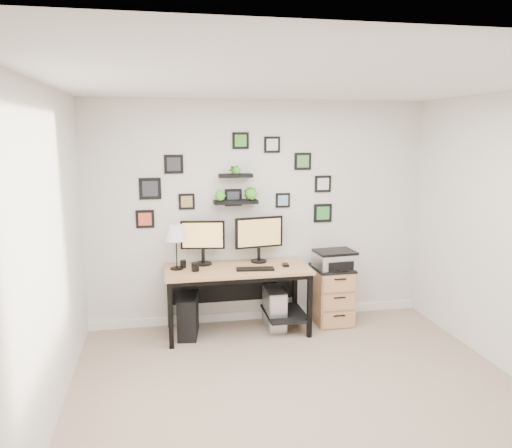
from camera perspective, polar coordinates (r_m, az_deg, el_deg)
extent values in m
plane|color=tan|center=(4.44, 5.93, -19.82)|extent=(4.00, 4.00, 0.00)
plane|color=white|center=(3.85, 6.69, 15.85)|extent=(4.00, 4.00, 0.00)
plane|color=silver|center=(5.85, 0.46, 1.29)|extent=(4.00, 0.00, 4.00)
plane|color=silver|center=(2.23, 22.35, -15.23)|extent=(4.00, 0.00, 4.00)
plane|color=silver|center=(3.87, -23.40, -4.41)|extent=(0.00, 4.00, 4.00)
cube|color=white|center=(6.16, 0.47, -10.29)|extent=(4.00, 0.03, 0.10)
cube|color=tan|center=(5.56, -2.14, -5.18)|extent=(1.60, 0.70, 0.03)
cube|color=black|center=(5.57, -2.14, -5.58)|extent=(1.54, 0.64, 0.05)
cube|color=black|center=(5.95, -2.62, -6.89)|extent=(1.44, 0.02, 0.41)
cube|color=black|center=(5.84, 3.32, -10.15)|extent=(0.45, 0.63, 0.03)
cube|color=black|center=(5.33, -9.72, -10.28)|extent=(0.05, 0.05, 0.72)
cube|color=black|center=(5.89, -9.88, -8.23)|extent=(0.05, 0.05, 0.72)
cube|color=black|center=(5.56, 6.15, -9.30)|extent=(0.05, 0.05, 0.72)
cube|color=black|center=(6.10, 4.47, -7.45)|extent=(0.05, 0.05, 0.72)
cylinder|color=black|center=(5.72, -6.04, -4.52)|extent=(0.22, 0.22, 0.02)
cylinder|color=black|center=(5.69, -6.06, -3.68)|extent=(0.04, 0.04, 0.17)
cube|color=black|center=(5.63, -6.11, -1.25)|extent=(0.49, 0.11, 0.32)
cube|color=tan|center=(5.61, -6.13, -1.29)|extent=(0.44, 0.08, 0.28)
cylinder|color=black|center=(5.79, 0.32, -4.26)|extent=(0.21, 0.21, 0.02)
cylinder|color=black|center=(5.77, 0.32, -3.48)|extent=(0.04, 0.04, 0.16)
cube|color=black|center=(5.71, 0.35, -0.95)|extent=(0.57, 0.12, 0.36)
cube|color=tan|center=(5.69, 0.42, -0.99)|extent=(0.51, 0.08, 0.31)
cube|color=black|center=(5.47, -0.09, -5.16)|extent=(0.42, 0.18, 0.02)
cube|color=black|center=(5.62, 3.39, -4.69)|extent=(0.07, 0.10, 0.03)
cylinder|color=black|center=(5.57, -9.02, -5.03)|extent=(0.15, 0.15, 0.01)
cylinder|color=black|center=(5.52, -9.09, -2.79)|extent=(0.01, 0.01, 0.44)
cone|color=white|center=(5.48, -9.14, -1.00)|extent=(0.24, 0.24, 0.17)
cylinder|color=black|center=(5.45, -6.96, -4.89)|extent=(0.08, 0.08, 0.09)
cylinder|color=black|center=(5.60, -8.32, -4.55)|extent=(0.07, 0.07, 0.09)
cube|color=black|center=(5.67, -7.77, -10.33)|extent=(0.27, 0.48, 0.46)
cube|color=gray|center=(5.85, 2.12, -9.56)|extent=(0.21, 0.46, 0.46)
cube|color=silver|center=(5.64, 2.60, -10.35)|extent=(0.18, 0.01, 0.43)
cube|color=tan|center=(6.05, 8.63, -8.05)|extent=(0.42, 0.50, 0.65)
cube|color=black|center=(5.95, 8.72, -4.99)|extent=(0.43, 0.51, 0.02)
cube|color=tan|center=(5.89, 9.42, -10.82)|extent=(0.39, 0.02, 0.18)
cylinder|color=black|center=(5.86, 9.49, -10.32)|extent=(0.14, 0.02, 0.02)
cube|color=tan|center=(5.82, 9.49, -8.83)|extent=(0.39, 0.02, 0.18)
cylinder|color=black|center=(5.78, 9.56, -8.31)|extent=(0.14, 0.02, 0.02)
cube|color=tan|center=(5.75, 9.55, -6.79)|extent=(0.39, 0.02, 0.18)
cylinder|color=black|center=(5.72, 9.62, -6.25)|extent=(0.14, 0.02, 0.02)
cube|color=silver|center=(5.91, 8.99, -4.12)|extent=(0.47, 0.38, 0.17)
cube|color=black|center=(5.88, 9.02, -3.17)|extent=(0.47, 0.38, 0.03)
cube|color=black|center=(5.75, 9.74, -4.80)|extent=(0.30, 0.04, 0.10)
cube|color=black|center=(5.69, -2.32, 2.54)|extent=(0.50, 0.18, 0.04)
cube|color=black|center=(5.64, -2.33, 5.55)|extent=(0.38, 0.15, 0.04)
imported|color=green|center=(5.64, -4.05, 4.05)|extent=(0.15, 0.12, 0.27)
imported|color=green|center=(5.69, -0.64, 4.14)|extent=(0.15, 0.15, 0.27)
imported|color=green|center=(5.63, -2.34, 7.05)|extent=(0.13, 0.09, 0.25)
cube|color=black|center=(5.73, -12.57, 0.56)|extent=(0.20, 0.02, 0.20)
cube|color=#E34B35|center=(5.72, -12.57, 0.54)|extent=(0.14, 0.00, 0.14)
cube|color=black|center=(5.89, 5.37, 7.15)|extent=(0.20, 0.02, 0.20)
cube|color=#46873D|center=(5.88, 5.40, 7.14)|extent=(0.14, 0.00, 0.14)
cube|color=black|center=(5.88, 3.08, 2.72)|extent=(0.17, 0.02, 0.17)
cube|color=#71A1C6|center=(5.86, 3.11, 2.71)|extent=(0.12, 0.00, 0.12)
cube|color=black|center=(6.04, 7.64, 1.25)|extent=(0.22, 0.02, 0.22)
cube|color=green|center=(6.03, 7.68, 1.23)|extent=(0.16, 0.00, 0.16)
cube|color=black|center=(5.79, 1.85, 9.05)|extent=(0.19, 0.02, 0.19)
cube|color=silver|center=(5.78, 1.87, 9.05)|extent=(0.13, 0.00, 0.13)
cube|color=black|center=(5.99, 7.65, 4.57)|extent=(0.20, 0.02, 0.20)
cube|color=silver|center=(5.98, 7.69, 4.56)|extent=(0.14, 0.00, 0.14)
cube|color=black|center=(5.70, -7.93, 2.56)|extent=(0.18, 0.02, 0.18)
cube|color=#9A8047|center=(5.69, -7.92, 2.54)|extent=(0.13, 0.00, 0.13)
cube|color=black|center=(5.75, -2.62, 3.04)|extent=(0.20, 0.02, 0.20)
cube|color=#35373D|center=(5.74, -2.60, 3.03)|extent=(0.14, 0.00, 0.14)
cube|color=black|center=(5.72, -1.78, 9.51)|extent=(0.19, 0.02, 0.19)
cube|color=#408D2F|center=(5.71, -1.76, 9.50)|extent=(0.13, 0.00, 0.13)
cube|color=black|center=(5.66, -9.39, 6.76)|extent=(0.21, 0.02, 0.21)
cube|color=#2D2B30|center=(5.65, -9.39, 6.75)|extent=(0.15, 0.00, 0.15)
cube|color=black|center=(5.68, -12.01, 3.97)|extent=(0.24, 0.02, 0.24)
cube|color=#292B31|center=(5.67, -12.01, 3.96)|extent=(0.17, 0.00, 0.17)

